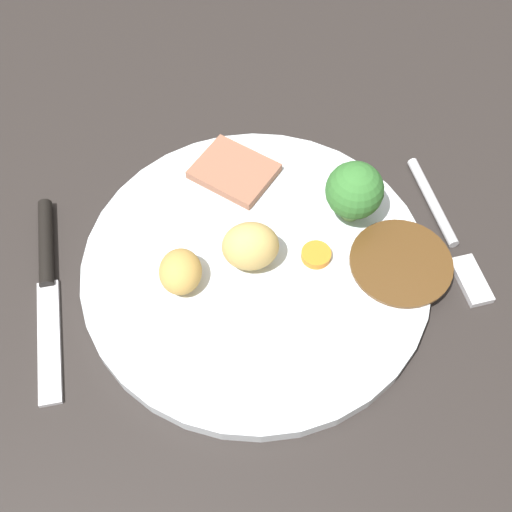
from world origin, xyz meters
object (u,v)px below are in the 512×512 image
object	(u,v)px
meat_slice_main	(234,171)
carrot_coin_front	(316,255)
roast_potato_right	(180,272)
dinner_plate	(256,267)
broccoli_floret	(354,191)
knife	(47,277)
roast_potato_left	(250,246)
fork	(447,232)

from	to	relation	value
meat_slice_main	carrot_coin_front	bearing A→B (deg)	115.21
roast_potato_right	carrot_coin_front	bearing A→B (deg)	179.22
dinner_plate	roast_potato_right	bearing A→B (deg)	3.77
broccoli_floret	knife	bearing A→B (deg)	-0.11
broccoli_floret	knife	distance (cm)	26.01
roast_potato_left	fork	xyz separation A→B (cm)	(-17.18, 0.35, -3.04)
broccoli_floret	knife	xyz separation A→B (cm)	(25.67, -0.05, -4.16)
dinner_plate	carrot_coin_front	bearing A→B (deg)	173.54
carrot_coin_front	fork	size ratio (longest dim) A/B	0.16
dinner_plate	roast_potato_left	bearing A→B (deg)	-43.03
meat_slice_main	roast_potato_right	bearing A→B (deg)	57.66
fork	knife	bearing A→B (deg)	-96.72
roast_potato_left	knife	bearing A→B (deg)	-9.21
roast_potato_left	carrot_coin_front	distance (cm)	5.58
roast_potato_right	broccoli_floret	world-z (taller)	broccoli_floret
dinner_plate	roast_potato_right	xyz separation A→B (cm)	(6.11, 0.40, 2.17)
fork	knife	world-z (taller)	knife
meat_slice_main	carrot_coin_front	xyz separation A→B (cm)	(-4.72, 10.04, -0.06)
carrot_coin_front	broccoli_floret	bearing A→B (deg)	-138.40
carrot_coin_front	roast_potato_left	bearing A→B (deg)	-9.71
dinner_plate	meat_slice_main	distance (cm)	9.55
roast_potato_left	roast_potato_right	size ratio (longest dim) A/B	1.17
meat_slice_main	roast_potato_right	xyz separation A→B (cm)	(6.26, 9.89, 1.07)
dinner_plate	roast_potato_left	distance (cm)	2.78
roast_potato_right	fork	size ratio (longest dim) A/B	0.25
meat_slice_main	knife	distance (cm)	18.23
meat_slice_main	roast_potato_right	world-z (taller)	roast_potato_right
roast_potato_left	broccoli_floret	xyz separation A→B (cm)	(-9.21, -2.62, 1.18)
dinner_plate	roast_potato_right	size ratio (longest dim) A/B	7.30
roast_potato_right	carrot_coin_front	world-z (taller)	roast_potato_right
meat_slice_main	roast_potato_left	distance (cm)	9.30
meat_slice_main	fork	size ratio (longest dim) A/B	0.44
knife	carrot_coin_front	bearing A→B (deg)	82.26
roast_potato_left	carrot_coin_front	xyz separation A→B (cm)	(-5.25, 0.90, -1.69)
roast_potato_right	carrot_coin_front	xyz separation A→B (cm)	(-10.98, 0.15, -1.13)
roast_potato_left	knife	size ratio (longest dim) A/B	0.24
roast_potato_left	carrot_coin_front	size ratio (longest dim) A/B	1.86
fork	roast_potato_right	bearing A→B (deg)	-90.60
fork	meat_slice_main	bearing A→B (deg)	-121.26
carrot_coin_front	broccoli_floret	distance (cm)	6.03
carrot_coin_front	fork	bearing A→B (deg)	-177.38
carrot_coin_front	broccoli_floret	xyz separation A→B (cm)	(-3.96, -3.52, 2.87)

